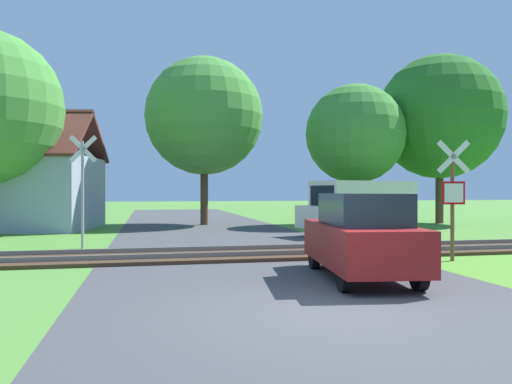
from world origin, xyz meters
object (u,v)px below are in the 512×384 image
at_px(tree_far, 440,117).
at_px(tree_right, 355,134).
at_px(crossing_sign_far, 83,183).
at_px(tree_center, 204,116).
at_px(house, 21,189).
at_px(stop_sign_near, 453,194).
at_px(parked_car, 361,236).
at_px(mail_truck, 360,205).

bearing_deg(tree_far, tree_right, -174.63).
bearing_deg(crossing_sign_far, tree_center, 71.38).
bearing_deg(tree_center, house, -171.92).
xyz_separation_m(house, tree_far, (22.08, -0.18, 4.10)).
height_order(house, tree_center, tree_center).
bearing_deg(tree_far, house, 179.52).
relative_size(stop_sign_near, house, 0.40).
relative_size(house, tree_right, 1.04).
height_order(house, tree_right, tree_right).
bearing_deg(tree_center, parked_car, -85.34).
xyz_separation_m(house, tree_center, (8.90, 1.26, 3.94)).
distance_m(crossing_sign_far, tree_center, 11.96).
distance_m(tree_center, mail_truck, 10.51).
relative_size(stop_sign_near, mail_truck, 0.61).
bearing_deg(tree_right, stop_sign_near, -102.85).
bearing_deg(tree_right, tree_center, 166.07).
bearing_deg(house, stop_sign_near, -35.27).
bearing_deg(crossing_sign_far, mail_truck, 21.31).
bearing_deg(tree_far, tree_center, 173.73).
bearing_deg(mail_truck, tree_far, -66.60).
distance_m(stop_sign_near, house, 19.57).
xyz_separation_m(tree_center, mail_truck, (5.64, -7.57, -4.61)).
relative_size(crossing_sign_far, tree_far, 0.38).
distance_m(tree_right, tree_far, 5.47).
distance_m(tree_right, tree_center, 8.15).
bearing_deg(mail_truck, parked_car, 140.42).
bearing_deg(tree_right, parked_car, -113.04).
bearing_deg(stop_sign_near, mail_truck, -85.86).
height_order(tree_right, parked_car, tree_right).
distance_m(stop_sign_near, mail_truck, 7.70).
distance_m(tree_right, mail_truck, 7.05).
bearing_deg(tree_far, mail_truck, -140.93).
height_order(crossing_sign_far, tree_center, tree_center).
relative_size(stop_sign_near, crossing_sign_far, 0.88).
bearing_deg(parked_car, tree_center, 102.04).
xyz_separation_m(tree_far, parked_car, (-11.78, -15.69, -5.12)).
height_order(stop_sign_near, crossing_sign_far, crossing_sign_far).
bearing_deg(house, parked_car, -46.86).
height_order(crossing_sign_far, tree_far, tree_far).
xyz_separation_m(crossing_sign_far, tree_center, (4.98, 10.19, 3.77)).
relative_size(house, mail_truck, 1.50).
distance_m(tree_far, parked_car, 20.28).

